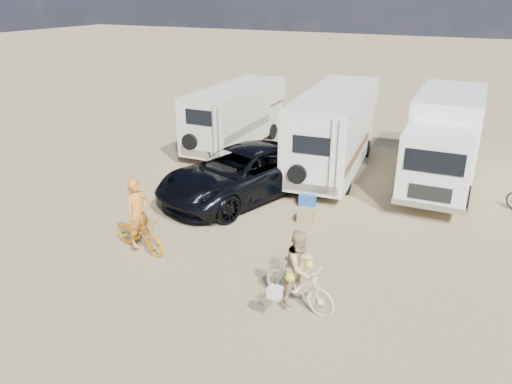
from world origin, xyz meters
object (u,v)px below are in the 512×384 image
at_px(box_truck, 444,142).
at_px(cooler, 308,200).
at_px(rider_woman, 300,274).
at_px(bike_woman, 299,285).
at_px(rv_left, 236,118).
at_px(rv_main, 334,132).
at_px(rider_man, 138,219).
at_px(crate, 306,216).
at_px(bike_man, 140,234).
at_px(dark_suv, 241,173).

distance_m(box_truck, cooler, 5.48).
bearing_deg(rider_woman, bike_woman, 0.00).
relative_size(rv_left, rider_woman, 3.70).
bearing_deg(rv_main, rv_left, 162.50).
height_order(box_truck, rider_woman, box_truck).
distance_m(rv_main, cooler, 3.87).
height_order(rv_main, box_truck, box_truck).
distance_m(rider_man, cooler, 5.69).
height_order(rv_main, rider_man, rv_main).
height_order(rv_left, rider_man, rv_left).
distance_m(rider_man, crate, 5.04).
relative_size(box_truck, crate, 14.83).
distance_m(bike_man, rider_man, 0.47).
xyz_separation_m(rv_left, bike_woman, (6.83, -9.93, -0.79)).
relative_size(bike_woman, crate, 3.91).
relative_size(cooler, crate, 1.08).
relative_size(dark_suv, rider_woman, 3.58).
height_order(dark_suv, bike_man, dark_suv).
height_order(bike_woman, rider_man, rider_man).
height_order(rv_left, crate, rv_left).
distance_m(bike_woman, rider_man, 4.83).
bearing_deg(dark_suv, rider_woman, -31.66).
bearing_deg(bike_woman, cooler, 33.89).
xyz_separation_m(bike_woman, rider_man, (-4.79, 0.53, 0.38)).
height_order(rv_left, cooler, rv_left).
bearing_deg(rv_left, bike_woman, -56.51).
xyz_separation_m(rv_main, bike_woman, (2.04, -8.89, -0.98)).
xyz_separation_m(rv_main, dark_suv, (-2.01, -3.87, -0.70)).
distance_m(rv_left, dark_suv, 5.67).
distance_m(rv_left, rider_woman, 12.06).
distance_m(rv_left, cooler, 6.99).
height_order(dark_suv, rider_man, rider_man).
xyz_separation_m(rider_woman, cooler, (-1.73, 5.27, -0.64)).
height_order(rider_man, rider_woman, rider_man).
bearing_deg(box_truck, dark_suv, -146.22).
xyz_separation_m(rv_left, bike_man, (2.04, -9.40, -0.88)).
height_order(box_truck, crate, box_truck).
bearing_deg(crate, bike_woman, -71.90).
xyz_separation_m(bike_woman, crate, (-1.35, 4.14, -0.37)).
xyz_separation_m(box_truck, cooler, (-3.60, -3.89, -1.38)).
bearing_deg(crate, rv_main, 98.16).
distance_m(rv_left, rider_man, 9.63).
distance_m(rv_main, bike_woman, 9.17).
height_order(cooler, crate, cooler).
bearing_deg(dark_suv, rider_man, -79.91).
bearing_deg(rv_main, crate, -87.12).
xyz_separation_m(box_truck, rider_woman, (-1.87, -9.17, -0.74)).
relative_size(rider_woman, cooler, 3.29).
bearing_deg(box_truck, rv_left, 173.73).
distance_m(bike_man, cooler, 5.65).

